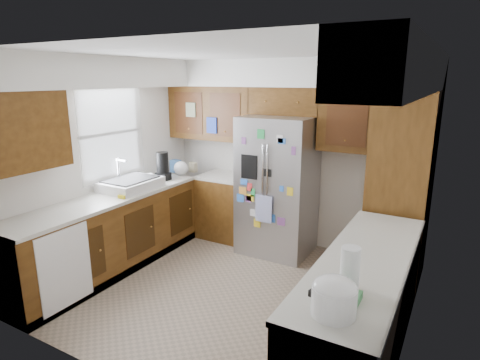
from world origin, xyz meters
name	(u,v)px	position (x,y,z in m)	size (l,w,h in m)	color
floor	(231,289)	(0.00, 0.00, 0.00)	(3.60, 3.60, 0.00)	gray
room_shell	(239,120)	(-0.11, 0.36, 1.82)	(3.64, 3.24, 2.52)	silver
left_counter_run	(138,230)	(-1.36, 0.03, 0.43)	(1.36, 3.20, 0.92)	#44270D
right_counter_run	(361,315)	(1.50, -0.47, 0.42)	(0.63, 2.25, 0.92)	#44270D
pantry	(400,189)	(1.50, 1.15, 1.07)	(0.60, 0.90, 2.15)	#44270D
fridge	(278,186)	(0.00, 1.20, 0.90)	(0.90, 0.79, 1.80)	#B0B0B5
bridge_cabinet	(287,101)	(0.00, 1.43, 1.98)	(0.96, 0.34, 0.35)	#44270D
fridge_top_items	(278,77)	(-0.12, 1.39, 2.28)	(0.85, 0.32, 0.28)	#1123A5
sink_assembly	(131,184)	(-1.50, 0.10, 0.99)	(0.52, 0.72, 0.37)	white
left_counter_clutter	(171,168)	(-1.47, 0.85, 1.05)	(0.35, 0.83, 0.38)	black
rice_cooker	(334,296)	(1.50, -1.34, 1.04)	(0.28, 0.26, 0.23)	white
paper_towel	(350,268)	(1.50, -0.99, 1.06)	(0.13, 0.13, 0.28)	white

